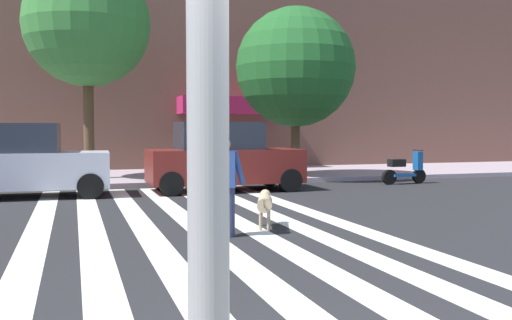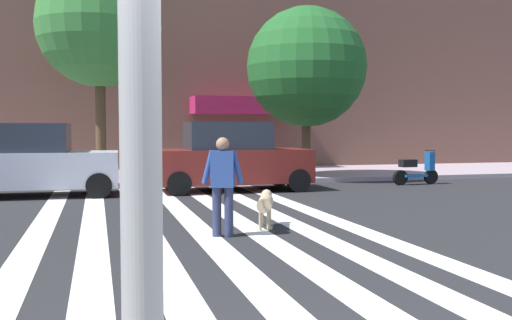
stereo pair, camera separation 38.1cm
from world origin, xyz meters
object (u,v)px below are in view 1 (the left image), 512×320
(parked_car_third_in_line, at_px, (223,158))
(parked_scooter, at_px, (404,169))
(parked_car_behind_first, at_px, (23,163))
(pedestrian_dog_walker, at_px, (224,181))
(dog_on_leash, at_px, (265,203))
(street_tree_middle, at_px, (295,67))
(street_tree_nearest, at_px, (87,24))

(parked_car_third_in_line, height_order, parked_scooter, parked_car_third_in_line)
(parked_car_behind_first, relative_size, parked_scooter, 2.64)
(pedestrian_dog_walker, bearing_deg, dog_on_leash, 34.26)
(dog_on_leash, bearing_deg, parked_car_behind_first, 126.00)
(parked_scooter, distance_m, dog_on_leash, 9.41)
(street_tree_middle, distance_m, dog_on_leash, 10.25)
(parked_car_third_in_line, distance_m, street_tree_middle, 5.07)
(parked_car_third_in_line, relative_size, street_tree_nearest, 0.61)
(parked_scooter, relative_size, street_tree_middle, 0.28)
(parked_car_third_in_line, height_order, pedestrian_dog_walker, parked_car_third_in_line)
(parked_car_third_in_line, distance_m, dog_on_leash, 6.29)
(parked_scooter, bearing_deg, parked_car_behind_first, -179.28)
(parked_scooter, bearing_deg, street_tree_nearest, 159.82)
(parked_scooter, bearing_deg, street_tree_middle, 140.18)
(parked_scooter, relative_size, street_tree_nearest, 0.23)
(parked_car_behind_first, bearing_deg, street_tree_middle, 16.34)
(street_tree_nearest, distance_m, street_tree_middle, 7.07)
(street_tree_middle, bearing_deg, street_tree_nearest, 170.17)
(pedestrian_dog_walker, bearing_deg, parked_scooter, 41.66)
(parked_car_third_in_line, xyz_separation_m, parked_scooter, (6.11, 0.14, -0.46))
(pedestrian_dog_walker, distance_m, dog_on_leash, 1.21)
(parked_scooter, relative_size, dog_on_leash, 1.48)
(parked_car_behind_first, xyz_separation_m, parked_car_third_in_line, (5.35, -0.00, 0.04))
(street_tree_middle, distance_m, pedestrian_dog_walker, 11.02)
(street_tree_middle, relative_size, pedestrian_dog_walker, 3.55)
(parked_scooter, xyz_separation_m, dog_on_leash, (-6.93, -6.36, -0.03))
(parked_car_behind_first, relative_size, street_tree_middle, 0.74)
(dog_on_leash, bearing_deg, street_tree_nearest, 105.57)
(parked_car_behind_first, height_order, street_tree_nearest, street_tree_nearest)
(parked_car_behind_first, bearing_deg, street_tree_nearest, 64.73)
(parked_car_behind_first, xyz_separation_m, street_tree_middle, (8.60, 2.52, 3.00))
(parked_car_behind_first, xyz_separation_m, pedestrian_dog_walker, (3.60, -6.84, 0.02))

